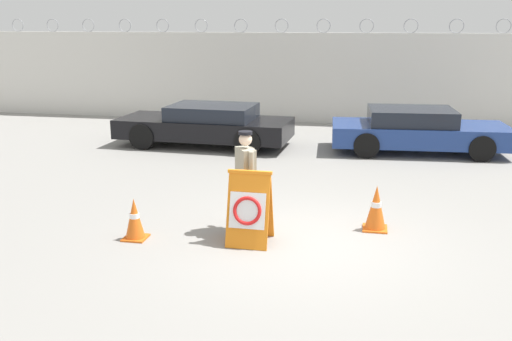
# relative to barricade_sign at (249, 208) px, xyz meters

# --- Properties ---
(ground_plane) EXTENTS (90.00, 90.00, 0.00)m
(ground_plane) POSITION_rel_barricade_sign_xyz_m (0.87, 0.16, -0.59)
(ground_plane) COLOR gray
(perimeter_wall) EXTENTS (36.00, 0.30, 3.48)m
(perimeter_wall) POSITION_rel_barricade_sign_xyz_m (0.87, 11.31, 0.94)
(perimeter_wall) COLOR silver
(perimeter_wall) RESTS_ON ground_plane
(barricade_sign) EXTENTS (0.70, 0.68, 1.18)m
(barricade_sign) POSITION_rel_barricade_sign_xyz_m (0.00, 0.00, 0.00)
(barricade_sign) COLOR orange
(barricade_sign) RESTS_ON ground_plane
(security_guard) EXTENTS (0.43, 0.66, 1.69)m
(security_guard) POSITION_rel_barricade_sign_xyz_m (-0.18, 0.56, 0.35)
(security_guard) COLOR #232838
(security_guard) RESTS_ON ground_plane
(traffic_cone_mid) EXTENTS (0.37, 0.37, 0.68)m
(traffic_cone_mid) POSITION_rel_barricade_sign_xyz_m (-1.85, -0.18, -0.25)
(traffic_cone_mid) COLOR orange
(traffic_cone_mid) RESTS_ON ground_plane
(traffic_cone_far) EXTENTS (0.41, 0.41, 0.77)m
(traffic_cone_far) POSITION_rel_barricade_sign_xyz_m (1.96, 1.01, -0.21)
(traffic_cone_far) COLOR orange
(traffic_cone_far) RESTS_ON ground_plane
(parked_car_front_coupe) EXTENTS (4.88, 2.14, 1.16)m
(parked_car_front_coupe) POSITION_rel_barricade_sign_xyz_m (-2.68, 6.89, 0.02)
(parked_car_front_coupe) COLOR black
(parked_car_front_coupe) RESTS_ON ground_plane
(parked_car_rear_sedan) EXTENTS (4.68, 2.19, 1.17)m
(parked_car_rear_sedan) POSITION_rel_barricade_sign_xyz_m (3.05, 7.20, 0.01)
(parked_car_rear_sedan) COLOR black
(parked_car_rear_sedan) RESTS_ON ground_plane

